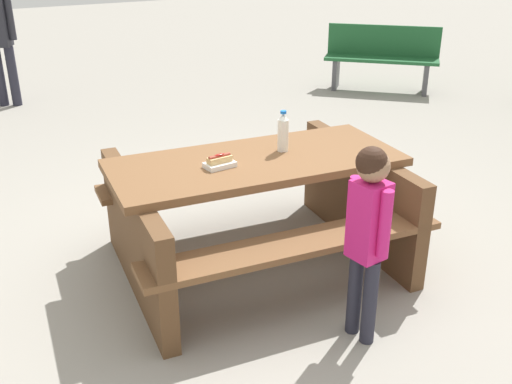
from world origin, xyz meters
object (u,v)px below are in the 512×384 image
(soda_bottle, at_px, (283,132))
(park_bench_near, at_px, (382,57))
(child_in_coat, at_px, (368,221))
(picnic_table, at_px, (256,203))
(hotdog_tray, at_px, (220,162))

(soda_bottle, xyz_separation_m, park_bench_near, (-3.57, -3.18, -0.42))
(child_in_coat, relative_size, park_bench_near, 0.81)
(park_bench_near, bearing_deg, soda_bottle, 41.76)
(picnic_table, distance_m, hotdog_tray, 0.42)
(picnic_table, xyz_separation_m, hotdog_tray, (0.26, 0.01, 0.34))
(hotdog_tray, relative_size, park_bench_near, 0.14)
(hotdog_tray, bearing_deg, soda_bottle, -173.18)
(picnic_table, relative_size, soda_bottle, 7.34)
(picnic_table, distance_m, park_bench_near, 4.97)
(hotdog_tray, xyz_separation_m, child_in_coat, (-0.37, 0.93, -0.08))
(hotdog_tray, bearing_deg, park_bench_near, -141.29)
(child_in_coat, distance_m, park_bench_near, 5.57)
(picnic_table, height_order, hotdog_tray, hotdog_tray)
(picnic_table, distance_m, child_in_coat, 0.99)
(soda_bottle, height_order, park_bench_near, soda_bottle)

